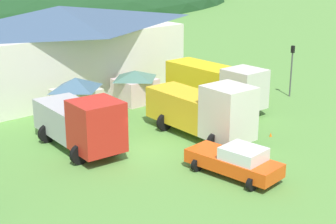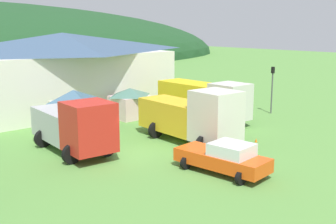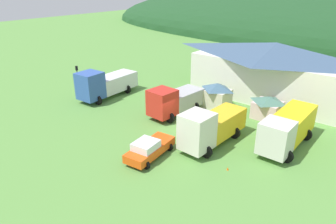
% 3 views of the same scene
% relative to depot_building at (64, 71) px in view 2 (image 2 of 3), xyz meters
% --- Properties ---
extents(ground_plane, '(200.00, 200.00, 0.00)m').
position_rel_depot_building_xyz_m(ground_plane, '(-3.78, -14.66, -3.53)').
color(ground_plane, '#5B9342').
extents(depot_building, '(19.96, 9.53, 6.84)m').
position_rel_depot_building_xyz_m(depot_building, '(0.00, 0.00, 0.00)').
color(depot_building, white).
rests_on(depot_building, ground).
extents(play_shed_cream, '(3.02, 2.61, 2.99)m').
position_rel_depot_building_xyz_m(play_shed_cream, '(-3.35, -7.54, -1.98)').
color(play_shed_cream, beige).
rests_on(play_shed_cream, ground).
extents(play_shed_pink, '(2.96, 2.78, 2.45)m').
position_rel_depot_building_xyz_m(play_shed_pink, '(2.32, -6.56, -2.26)').
color(play_shed_pink, beige).
rests_on(play_shed_pink, ground).
extents(crane_truck_red, '(3.58, 7.07, 3.31)m').
position_rel_depot_building_xyz_m(crane_truck_red, '(-5.93, -12.26, -1.84)').
color(crane_truck_red, red).
rests_on(crane_truck_red, ground).
extents(heavy_rig_striped, '(3.34, 7.74, 3.66)m').
position_rel_depot_building_xyz_m(heavy_rig_striped, '(0.70, -15.45, -1.72)').
color(heavy_rig_striped, silver).
rests_on(heavy_rig_striped, ground).
extents(flatbed_truck_yellow, '(3.24, 8.16, 3.25)m').
position_rel_depot_building_xyz_m(flatbed_truck_yellow, '(6.05, -11.42, -1.74)').
color(flatbed_truck_yellow, silver).
rests_on(flatbed_truck_yellow, ground).
extents(service_pickup_orange, '(2.67, 5.14, 1.66)m').
position_rel_depot_building_xyz_m(service_pickup_orange, '(-2.06, -20.46, -2.70)').
color(service_pickup_orange, '#F05013').
rests_on(service_pickup_orange, ground).
extents(traffic_light_east, '(0.20, 0.32, 4.02)m').
position_rel_depot_building_xyz_m(traffic_light_east, '(12.44, -13.26, -1.05)').
color(traffic_light_east, '#4C4C51').
rests_on(traffic_light_east, ground).
extents(traffic_cone_near_pickup, '(0.36, 0.36, 0.52)m').
position_rel_depot_building_xyz_m(traffic_cone_near_pickup, '(3.98, -18.01, -3.53)').
color(traffic_cone_near_pickup, orange).
rests_on(traffic_cone_near_pickup, ground).
extents(traffic_cone_mid_row, '(0.36, 0.36, 0.52)m').
position_rel_depot_building_xyz_m(traffic_cone_mid_row, '(-2.06, -17.45, -3.53)').
color(traffic_cone_mid_row, orange).
rests_on(traffic_cone_mid_row, ground).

